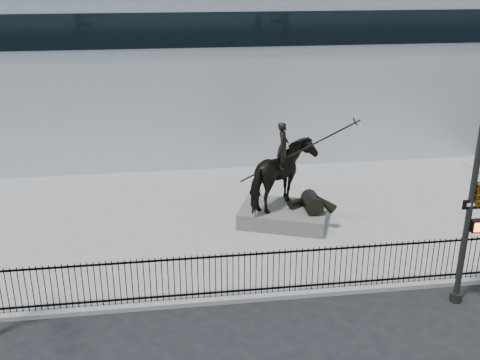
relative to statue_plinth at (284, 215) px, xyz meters
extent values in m
plane|color=black|center=(-2.84, -6.27, -0.47)|extent=(120.00, 120.00, 0.00)
cube|color=gray|center=(-2.84, 0.73, -0.39)|extent=(30.00, 12.00, 0.15)
cube|color=silver|center=(-2.84, 13.73, 4.03)|extent=(44.00, 14.00, 9.00)
cube|color=black|center=(-2.84, -5.02, -0.17)|extent=(22.00, 0.05, 0.05)
cube|color=black|center=(-2.84, -5.02, 1.08)|extent=(22.00, 0.05, 0.05)
cube|color=black|center=(-2.84, -5.02, 0.43)|extent=(22.00, 0.03, 1.50)
cube|color=#5E5D56|center=(0.00, 0.00, 0.00)|extent=(3.98, 3.39, 0.63)
imported|color=black|center=(0.00, 0.00, 1.66)|extent=(3.10, 3.31, 2.69)
imported|color=black|center=(-0.10, 0.04, 2.89)|extent=(0.65, 0.78, 1.82)
cylinder|color=black|center=(0.34, -0.13, 2.61)|extent=(4.05, 1.63, 2.73)
cylinder|color=#252822|center=(4.16, -6.07, -0.32)|extent=(0.36, 0.36, 0.30)
cylinder|color=#252822|center=(4.16, -6.07, 3.03)|extent=(0.18, 0.18, 7.00)
imported|color=#B17113|center=(4.38, -6.07, 3.23)|extent=(0.53, 2.48, 1.00)
cube|color=black|center=(4.44, -6.12, 2.13)|extent=(0.38, 0.22, 0.38)
cube|color=#FF2D05|center=(4.44, -6.24, 2.13)|extent=(0.28, 0.02, 0.28)
cube|color=black|center=(4.36, -6.12, 2.83)|extent=(0.95, 0.03, 0.30)
camera|label=1|loc=(-4.57, -19.96, 9.29)|focal=42.00mm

